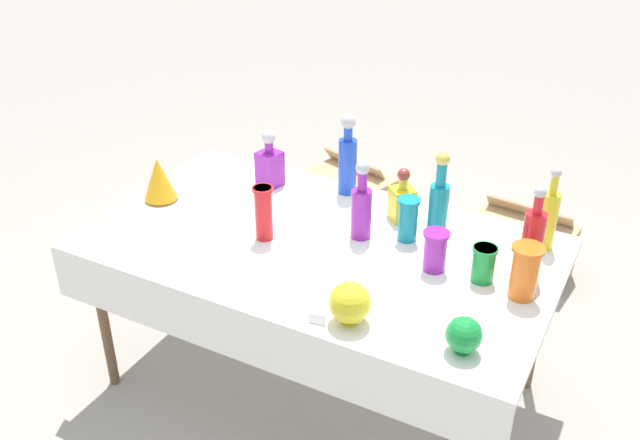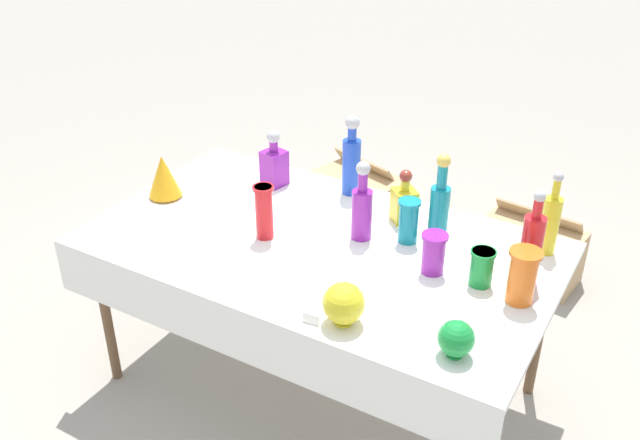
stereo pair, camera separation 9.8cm
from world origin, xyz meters
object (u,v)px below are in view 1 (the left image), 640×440
(tall_bottle_2, at_px, (361,207))
(slender_vase_2, at_px, (408,218))
(slender_vase_1, at_px, (484,263))
(tall_bottle_1, at_px, (439,205))
(slender_vase_3, at_px, (435,249))
(tall_bottle_3, at_px, (348,159))
(tall_bottle_0, at_px, (548,217))
(round_bowl_0, at_px, (464,335))
(slender_vase_0, at_px, (264,211))
(round_bowl_1, at_px, (350,303))
(cardboard_box_behind_left, at_px, (521,248))
(tall_bottle_4, at_px, (532,242))
(square_decanter_1, at_px, (402,200))
(fluted_vase_0, at_px, (159,179))
(square_decanter_0, at_px, (270,164))
(cardboard_box_behind_right, at_px, (344,205))
(slender_vase_4, at_px, (525,270))

(tall_bottle_2, bearing_deg, slender_vase_2, 21.52)
(slender_vase_1, bearing_deg, tall_bottle_2, 171.96)
(tall_bottle_1, relative_size, slender_vase_3, 2.40)
(tall_bottle_2, distance_m, tall_bottle_3, 0.39)
(tall_bottle_0, bearing_deg, slender_vase_1, -113.47)
(round_bowl_0, bearing_deg, slender_vase_3, 120.96)
(slender_vase_0, distance_m, round_bowl_1, 0.64)
(tall_bottle_0, distance_m, cardboard_box_behind_left, 1.23)
(tall_bottle_4, relative_size, square_decanter_1, 1.60)
(slender_vase_3, xyz_separation_m, round_bowl_1, (-0.14, -0.44, -0.01))
(tall_bottle_4, xyz_separation_m, cardboard_box_behind_left, (-0.24, 1.19, -0.75))
(slender_vase_3, bearing_deg, tall_bottle_0, 47.03)
(fluted_vase_0, bearing_deg, tall_bottle_1, 11.81)
(tall_bottle_1, xyz_separation_m, tall_bottle_2, (-0.28, -0.12, -0.02))
(tall_bottle_4, xyz_separation_m, slender_vase_3, (-0.32, -0.11, -0.07))
(tall_bottle_0, bearing_deg, tall_bottle_3, 176.23)
(square_decanter_0, xyz_separation_m, round_bowl_1, (0.77, -0.75, -0.03))
(tall_bottle_1, xyz_separation_m, round_bowl_0, (0.31, -0.62, -0.09))
(slender_vase_0, relative_size, cardboard_box_behind_right, 0.38)
(square_decanter_1, distance_m, round_bowl_1, 0.75)
(slender_vase_1, relative_size, cardboard_box_behind_left, 0.25)
(tall_bottle_0, height_order, square_decanter_0, tall_bottle_0)
(square_decanter_0, relative_size, slender_vase_0, 1.17)
(tall_bottle_2, xyz_separation_m, round_bowl_0, (0.59, -0.50, -0.07))
(round_bowl_1, height_order, cardboard_box_behind_left, round_bowl_1)
(cardboard_box_behind_left, bearing_deg, round_bowl_1, -97.41)
(slender_vase_1, distance_m, cardboard_box_behind_left, 1.46)
(tall_bottle_2, height_order, square_decanter_1, tall_bottle_2)
(square_decanter_1, height_order, round_bowl_1, square_decanter_1)
(tall_bottle_0, height_order, round_bowl_1, tall_bottle_0)
(tall_bottle_0, height_order, tall_bottle_3, tall_bottle_3)
(slender_vase_0, bearing_deg, fluted_vase_0, 173.73)
(cardboard_box_behind_right, bearing_deg, round_bowl_1, -63.43)
(slender_vase_2, bearing_deg, tall_bottle_4, -4.91)
(round_bowl_1, bearing_deg, cardboard_box_behind_right, 116.57)
(slender_vase_2, height_order, slender_vase_4, slender_vase_4)
(slender_vase_4, xyz_separation_m, cardboard_box_behind_right, (-1.31, 1.25, -0.68))
(tall_bottle_2, relative_size, slender_vase_0, 1.47)
(tall_bottle_0, height_order, tall_bottle_2, tall_bottle_0)
(tall_bottle_2, bearing_deg, tall_bottle_0, 21.53)
(fluted_vase_0, distance_m, round_bowl_0, 1.56)
(square_decanter_1, height_order, slender_vase_1, square_decanter_1)
(slender_vase_1, relative_size, cardboard_box_behind_right, 0.23)
(round_bowl_1, bearing_deg, square_decanter_0, 135.80)
(square_decanter_0, bearing_deg, cardboard_box_behind_right, 94.02)
(square_decanter_0, xyz_separation_m, fluted_vase_0, (-0.35, -0.35, -0.00))
(cardboard_box_behind_right, bearing_deg, slender_vase_0, -77.71)
(square_decanter_0, bearing_deg, slender_vase_0, -61.40)
(tall_bottle_3, bearing_deg, slender_vase_3, -36.09)
(square_decanter_0, relative_size, slender_vase_2, 1.47)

